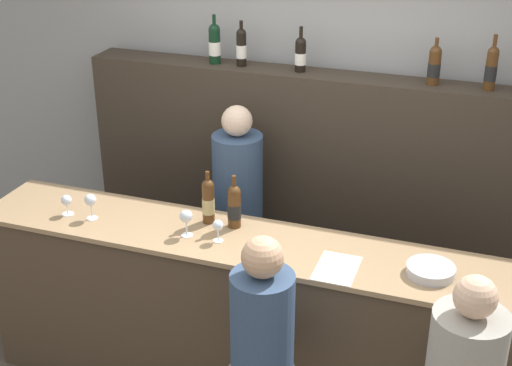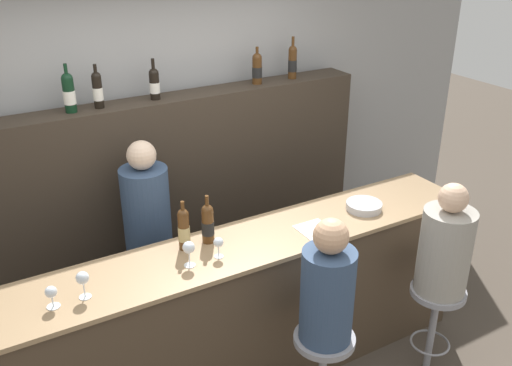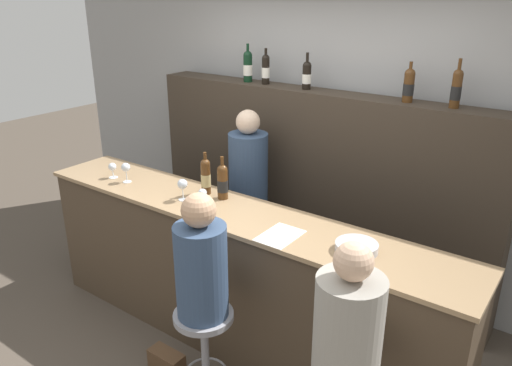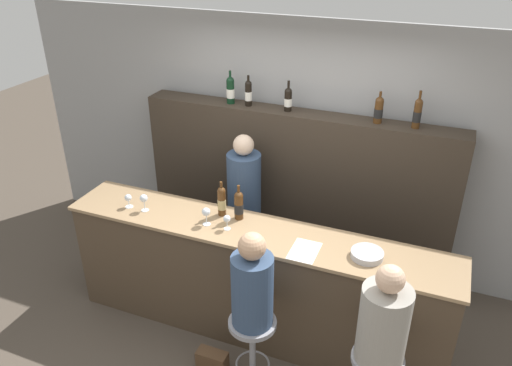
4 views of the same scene
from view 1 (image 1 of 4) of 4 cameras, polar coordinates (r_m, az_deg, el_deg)
name	(u,v)px [view 1 (image 1 of 4)]	position (r m, az deg, el deg)	size (l,w,h in m)	color
wall_back	(321,127)	(5.06, 5.24, 4.50)	(6.40, 0.05, 2.60)	#9E9E9E
bar_counter	(258,323)	(4.26, 0.13, -11.12)	(3.38, 0.56, 1.10)	#473828
back_bar_cabinet	(311,194)	(5.03, 4.40, -0.87)	(3.18, 0.28, 1.75)	#382D23
wine_bottle_counter_0	(208,201)	(4.12, -3.84, -1.42)	(0.07, 0.07, 0.32)	#4C2D14
wine_bottle_counter_1	(234,206)	(4.07, -1.75, -1.84)	(0.08, 0.08, 0.32)	#4C2D14
wine_bottle_backbar_0	(215,43)	(4.89, -3.33, 11.09)	(0.08, 0.08, 0.33)	black
wine_bottle_backbar_1	(241,47)	(4.83, -1.18, 10.84)	(0.07, 0.07, 0.30)	black
wine_bottle_backbar_2	(300,54)	(4.70, 3.58, 10.26)	(0.07, 0.07, 0.30)	black
wine_bottle_backbar_3	(434,65)	(4.55, 14.08, 9.15)	(0.08, 0.08, 0.29)	#4C2D14
wine_bottle_backbar_4	(491,68)	(4.53, 18.31, 8.75)	(0.07, 0.07, 0.34)	#4C2D14
wine_glass_0	(66,201)	(4.37, -14.92, -1.42)	(0.07, 0.07, 0.13)	silver
wine_glass_1	(90,201)	(4.27, -13.11, -1.40)	(0.07, 0.07, 0.16)	silver
wine_glass_2	(186,217)	(3.99, -5.62, -2.73)	(0.07, 0.07, 0.16)	silver
wine_glass_3	(218,226)	(3.93, -3.07, -3.47)	(0.06, 0.06, 0.13)	silver
metal_bowl	(431,270)	(3.77, 13.80, -6.80)	(0.25, 0.25, 0.05)	#B7B7BC
tasting_menu	(337,268)	(3.75, 6.48, -6.79)	(0.21, 0.30, 0.00)	white
guest_seated_left	(262,319)	(3.49, 0.50, -10.84)	(0.31, 0.31, 0.79)	#334766
guest_seated_right	(465,364)	(3.37, 16.38, -13.73)	(0.34, 0.34, 0.78)	gray
bartender	(238,228)	(4.83, -1.43, -3.65)	(0.33, 0.33, 1.62)	#334766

